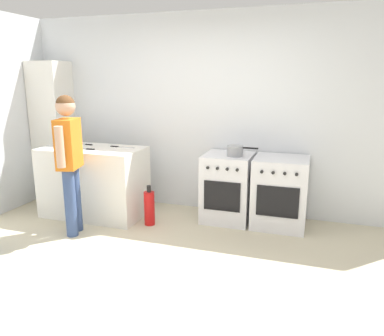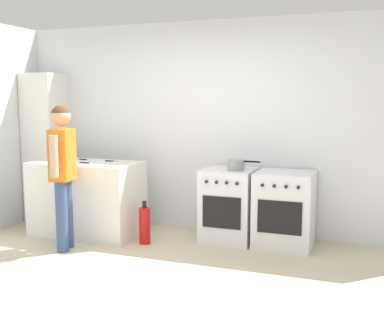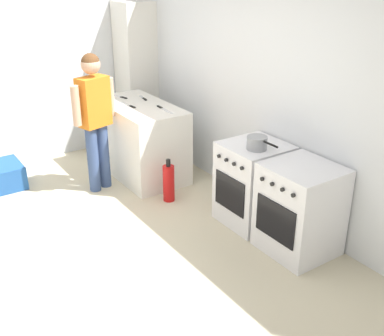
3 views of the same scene
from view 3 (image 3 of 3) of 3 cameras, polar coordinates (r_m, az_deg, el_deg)
ground_plane at (r=4.66m, az=-11.07°, el=-9.75°), size 8.00×8.00×0.00m
back_wall at (r=5.10m, az=8.40°, el=9.51°), size 6.00×0.10×2.60m
side_wall_left at (r=6.61m, az=-18.06°, el=11.91°), size 0.10×3.10×2.60m
counter_unit at (r=6.00m, az=-6.16°, el=3.34°), size 1.30×0.70×0.90m
oven_left at (r=4.92m, az=7.27°, el=-1.85°), size 0.59×0.62×0.85m
oven_right at (r=4.51m, az=12.67°, el=-4.79°), size 0.63×0.62×0.85m
pot at (r=4.61m, az=7.72°, el=2.97°), size 0.38×0.20×0.13m
knife_utility at (r=6.13m, az=-5.79°, el=8.25°), size 0.25×0.08×0.01m
knife_carving at (r=6.24m, az=-8.68°, el=8.39°), size 0.33×0.12×0.01m
knife_bread at (r=5.64m, az=-3.33°, el=6.96°), size 0.35×0.05×0.01m
knife_chef at (r=5.84m, az=-7.52°, el=7.40°), size 0.31×0.05×0.01m
person at (r=5.51m, az=-11.48°, el=6.56°), size 0.28×0.55×1.59m
fire_extinguisher at (r=5.38m, az=-2.78°, el=-1.76°), size 0.13×0.13×0.50m
recycling_crate_lower at (r=6.17m, az=-21.16°, el=-0.75°), size 0.52×0.36×0.28m
larder_cabinet at (r=6.87m, az=-6.61°, el=10.75°), size 0.48×0.44×2.00m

